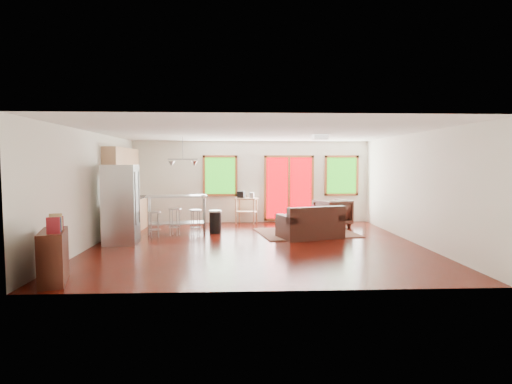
{
  "coord_description": "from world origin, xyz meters",
  "views": [
    {
      "loc": [
        -0.43,
        -9.25,
        1.87
      ],
      "look_at": [
        0.0,
        0.3,
        1.2
      ],
      "focal_mm": 28.0,
      "sensor_mm": 36.0,
      "label": 1
    }
  ],
  "objects_px": {
    "coffee_table": "(314,217)",
    "kitchen_cart": "(246,201)",
    "refrigerator": "(121,204)",
    "island": "(177,207)",
    "loveseat": "(311,225)",
    "armchair": "(332,211)",
    "ottoman": "(295,222)",
    "rug": "(306,233)"
  },
  "relations": [
    {
      "from": "ottoman",
      "to": "kitchen_cart",
      "type": "bearing_deg",
      "value": 141.61
    },
    {
      "from": "island",
      "to": "coffee_table",
      "type": "bearing_deg",
      "value": 2.88
    },
    {
      "from": "coffee_table",
      "to": "armchair",
      "type": "xyz_separation_m",
      "value": [
        0.7,
        0.73,
        0.08
      ]
    },
    {
      "from": "coffee_table",
      "to": "armchair",
      "type": "relative_size",
      "value": 1.34
    },
    {
      "from": "rug",
      "to": "coffee_table",
      "type": "bearing_deg",
      "value": 53.77
    },
    {
      "from": "loveseat",
      "to": "ottoman",
      "type": "height_order",
      "value": "loveseat"
    },
    {
      "from": "ottoman",
      "to": "refrigerator",
      "type": "distance_m",
      "value": 4.82
    },
    {
      "from": "armchair",
      "to": "kitchen_cart",
      "type": "xyz_separation_m",
      "value": [
        -2.59,
        0.68,
        0.25
      ]
    },
    {
      "from": "ottoman",
      "to": "refrigerator",
      "type": "xyz_separation_m",
      "value": [
        -4.37,
        -1.92,
        0.72
      ]
    },
    {
      "from": "loveseat",
      "to": "island",
      "type": "bearing_deg",
      "value": 147.1
    },
    {
      "from": "armchair",
      "to": "island",
      "type": "xyz_separation_m",
      "value": [
        -4.49,
        -0.92,
        0.25
      ]
    },
    {
      "from": "loveseat",
      "to": "coffee_table",
      "type": "relative_size",
      "value": 1.44
    },
    {
      "from": "loveseat",
      "to": "coffee_table",
      "type": "height_order",
      "value": "loveseat"
    },
    {
      "from": "loveseat",
      "to": "armchair",
      "type": "xyz_separation_m",
      "value": [
        0.99,
        1.83,
        0.13
      ]
    },
    {
      "from": "refrigerator",
      "to": "armchair",
      "type": "bearing_deg",
      "value": 19.64
    },
    {
      "from": "kitchen_cart",
      "to": "refrigerator",
      "type": "bearing_deg",
      "value": -134.43
    },
    {
      "from": "coffee_table",
      "to": "island",
      "type": "xyz_separation_m",
      "value": [
        -3.78,
        -0.19,
        0.33
      ]
    },
    {
      "from": "rug",
      "to": "loveseat",
      "type": "relative_size",
      "value": 1.45
    },
    {
      "from": "ottoman",
      "to": "refrigerator",
      "type": "bearing_deg",
      "value": -156.27
    },
    {
      "from": "island",
      "to": "loveseat",
      "type": "bearing_deg",
      "value": -14.54
    },
    {
      "from": "kitchen_cart",
      "to": "ottoman",
      "type": "bearing_deg",
      "value": -38.39
    },
    {
      "from": "ottoman",
      "to": "island",
      "type": "xyz_separation_m",
      "value": [
        -3.3,
        -0.49,
        0.5
      ]
    },
    {
      "from": "rug",
      "to": "refrigerator",
      "type": "xyz_separation_m",
      "value": [
        -4.57,
        -1.24,
        0.91
      ]
    },
    {
      "from": "rug",
      "to": "kitchen_cart",
      "type": "bearing_deg",
      "value": 131.85
    },
    {
      "from": "rug",
      "to": "ottoman",
      "type": "height_order",
      "value": "ottoman"
    },
    {
      "from": "rug",
      "to": "kitchen_cart",
      "type": "relative_size",
      "value": 2.46
    },
    {
      "from": "kitchen_cart",
      "to": "loveseat",
      "type": "bearing_deg",
      "value": -57.5
    },
    {
      "from": "rug",
      "to": "island",
      "type": "height_order",
      "value": "island"
    },
    {
      "from": "ottoman",
      "to": "island",
      "type": "bearing_deg",
      "value": -171.51
    },
    {
      "from": "coffee_table",
      "to": "armchair",
      "type": "height_order",
      "value": "armchair"
    },
    {
      "from": "armchair",
      "to": "rug",
      "type": "bearing_deg",
      "value": 25.79
    },
    {
      "from": "coffee_table",
      "to": "refrigerator",
      "type": "height_order",
      "value": "refrigerator"
    },
    {
      "from": "coffee_table",
      "to": "kitchen_cart",
      "type": "distance_m",
      "value": 2.38
    },
    {
      "from": "ottoman",
      "to": "loveseat",
      "type": "bearing_deg",
      "value": -81.91
    },
    {
      "from": "ottoman",
      "to": "kitchen_cart",
      "type": "xyz_separation_m",
      "value": [
        -1.4,
        1.11,
        0.49
      ]
    },
    {
      "from": "refrigerator",
      "to": "coffee_table",
      "type": "bearing_deg",
      "value": 15.16
    },
    {
      "from": "coffee_table",
      "to": "kitchen_cart",
      "type": "xyz_separation_m",
      "value": [
        -1.88,
        1.41,
        0.32
      ]
    },
    {
      "from": "refrigerator",
      "to": "kitchen_cart",
      "type": "height_order",
      "value": "refrigerator"
    },
    {
      "from": "rug",
      "to": "armchair",
      "type": "distance_m",
      "value": 1.55
    },
    {
      "from": "loveseat",
      "to": "ottoman",
      "type": "distance_m",
      "value": 1.42
    },
    {
      "from": "loveseat",
      "to": "armchair",
      "type": "distance_m",
      "value": 2.08
    },
    {
      "from": "rug",
      "to": "coffee_table",
      "type": "height_order",
      "value": "coffee_table"
    }
  ]
}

